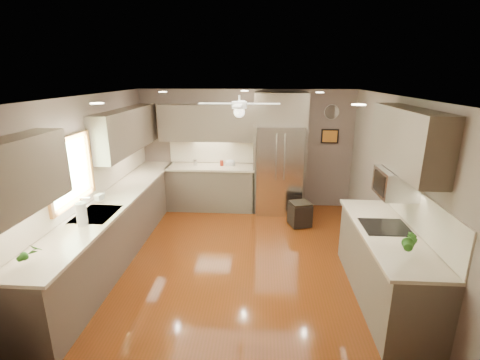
# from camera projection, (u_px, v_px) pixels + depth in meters

# --- Properties ---
(floor) EXTENTS (5.00, 5.00, 0.00)m
(floor) POSITION_uv_depth(u_px,v_px,m) (238.00, 260.00, 5.43)
(floor) COLOR #55260B
(floor) RESTS_ON ground
(ceiling) EXTENTS (5.00, 5.00, 0.00)m
(ceiling) POSITION_uv_depth(u_px,v_px,m) (238.00, 96.00, 4.70)
(ceiling) COLOR white
(ceiling) RESTS_ON ground
(wall_back) EXTENTS (4.50, 0.00, 4.50)m
(wall_back) POSITION_uv_depth(u_px,v_px,m) (246.00, 149.00, 7.45)
(wall_back) COLOR #6C5B52
(wall_back) RESTS_ON ground
(wall_front) EXTENTS (4.50, 0.00, 4.50)m
(wall_front) POSITION_uv_depth(u_px,v_px,m) (215.00, 282.00, 2.68)
(wall_front) COLOR #6C5B52
(wall_front) RESTS_ON ground
(wall_left) EXTENTS (0.00, 5.00, 5.00)m
(wall_left) POSITION_uv_depth(u_px,v_px,m) (88.00, 181.00, 5.20)
(wall_left) COLOR #6C5B52
(wall_left) RESTS_ON ground
(wall_right) EXTENTS (0.00, 5.00, 5.00)m
(wall_right) POSITION_uv_depth(u_px,v_px,m) (396.00, 187.00, 4.93)
(wall_right) COLOR #6C5B52
(wall_right) RESTS_ON ground
(canister_b) EXTENTS (0.09, 0.09, 0.13)m
(canister_b) POSITION_uv_depth(u_px,v_px,m) (195.00, 162.00, 7.32)
(canister_b) COLOR silver
(canister_b) RESTS_ON back_run
(canister_d) EXTENTS (0.10, 0.10, 0.11)m
(canister_d) POSITION_uv_depth(u_px,v_px,m) (222.00, 163.00, 7.30)
(canister_d) COLOR maroon
(canister_d) RESTS_ON back_run
(soap_bottle) EXTENTS (0.11, 0.11, 0.20)m
(soap_bottle) POSITION_uv_depth(u_px,v_px,m) (100.00, 196.00, 5.19)
(soap_bottle) COLOR white
(soap_bottle) RESTS_ON left_run
(potted_plant_left) EXTENTS (0.17, 0.13, 0.28)m
(potted_plant_left) POSITION_uv_depth(u_px,v_px,m) (31.00, 253.00, 3.46)
(potted_plant_left) COLOR #275D1A
(potted_plant_left) RESTS_ON left_run
(potted_plant_right) EXTENTS (0.20, 0.18, 0.30)m
(potted_plant_right) POSITION_uv_depth(u_px,v_px,m) (410.00, 242.00, 3.66)
(potted_plant_right) COLOR #275D1A
(potted_plant_right) RESTS_ON right_run
(bowl) EXTENTS (0.22, 0.22, 0.05)m
(bowl) POSITION_uv_depth(u_px,v_px,m) (230.00, 165.00, 7.29)
(bowl) COLOR beige
(bowl) RESTS_ON back_run
(left_run) EXTENTS (0.65, 4.70, 1.45)m
(left_run) POSITION_uv_depth(u_px,v_px,m) (117.00, 225.00, 5.55)
(left_run) COLOR brown
(left_run) RESTS_ON ground
(back_run) EXTENTS (1.85, 0.65, 1.45)m
(back_run) POSITION_uv_depth(u_px,v_px,m) (211.00, 187.00, 7.44)
(back_run) COLOR brown
(back_run) RESTS_ON ground
(uppers) EXTENTS (4.50, 4.70, 0.95)m
(uppers) POSITION_uv_depth(u_px,v_px,m) (195.00, 133.00, 5.61)
(uppers) COLOR brown
(uppers) RESTS_ON wall_left
(window) EXTENTS (0.05, 1.12, 0.92)m
(window) POSITION_uv_depth(u_px,v_px,m) (70.00, 171.00, 4.64)
(window) COLOR #BFF2B2
(window) RESTS_ON wall_left
(sink) EXTENTS (0.50, 0.70, 0.32)m
(sink) POSITION_uv_depth(u_px,v_px,m) (97.00, 216.00, 4.81)
(sink) COLOR silver
(sink) RESTS_ON left_run
(refrigerator) EXTENTS (1.06, 0.75, 2.45)m
(refrigerator) POSITION_uv_depth(u_px,v_px,m) (279.00, 156.00, 7.10)
(refrigerator) COLOR silver
(refrigerator) RESTS_ON ground
(right_run) EXTENTS (0.70, 2.20, 1.45)m
(right_run) POSITION_uv_depth(u_px,v_px,m) (385.00, 264.00, 4.41)
(right_run) COLOR brown
(right_run) RESTS_ON ground
(microwave) EXTENTS (0.43, 0.55, 0.34)m
(microwave) POSITION_uv_depth(u_px,v_px,m) (396.00, 183.00, 4.35)
(microwave) COLOR silver
(microwave) RESTS_ON wall_right
(ceiling_fan) EXTENTS (1.18, 1.18, 0.32)m
(ceiling_fan) POSITION_uv_depth(u_px,v_px,m) (239.00, 107.00, 5.04)
(ceiling_fan) COLOR white
(ceiling_fan) RESTS_ON ceiling
(recessed_lights) EXTENTS (2.84, 3.14, 0.01)m
(recessed_lights) POSITION_uv_depth(u_px,v_px,m) (237.00, 95.00, 5.09)
(recessed_lights) COLOR white
(recessed_lights) RESTS_ON ceiling
(wall_clock) EXTENTS (0.30, 0.03, 0.30)m
(wall_clock) POSITION_uv_depth(u_px,v_px,m) (332.00, 112.00, 7.10)
(wall_clock) COLOR white
(wall_clock) RESTS_ON wall_back
(framed_print) EXTENTS (0.36, 0.03, 0.30)m
(framed_print) POSITION_uv_depth(u_px,v_px,m) (330.00, 136.00, 7.24)
(framed_print) COLOR black
(framed_print) RESTS_ON wall_back
(stool) EXTENTS (0.46, 0.46, 0.46)m
(stool) POSITION_uv_depth(u_px,v_px,m) (300.00, 214.00, 6.62)
(stool) COLOR black
(stool) RESTS_ON ground
(paper_towel) EXTENTS (0.13, 0.13, 0.33)m
(paper_towel) POSITION_uv_depth(u_px,v_px,m) (82.00, 214.00, 4.41)
(paper_towel) COLOR white
(paper_towel) RESTS_ON left_run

